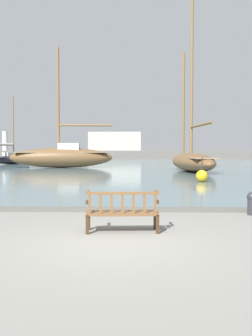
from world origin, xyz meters
TOP-DOWN VIEW (x-y plane):
  - ground_plane at (0.00, 0.00)m, footprint 160.00×160.00m
  - harbor_water at (0.00, 44.00)m, footprint 100.00×80.00m
  - quay_edge_kerb at (0.00, 3.85)m, footprint 40.00×0.30m
  - park_bench at (0.18, 1.07)m, footprint 1.63×0.61m
  - sailboat_outer_port at (5.23, 23.64)m, footprint 3.47×11.78m
  - sailboat_outer_starboard at (-14.65, 39.16)m, footprint 3.84×7.00m
  - sailboat_distant_harbor at (-6.71, 29.89)m, footprint 10.33×3.38m
  - mooring_bollard at (3.77, 3.34)m, footprint 0.30×0.30m
  - channel_buoy at (4.21, 13.46)m, footprint 0.65×0.65m
  - far_breakwater at (-1.02, 63.99)m, footprint 54.94×2.40m

SIDE VIEW (x-z plane):
  - ground_plane at x=0.00m, z-range 0.00..0.00m
  - harbor_water at x=0.00m, z-range 0.00..0.08m
  - quay_edge_kerb at x=0.00m, z-range 0.00..0.12m
  - mooring_bollard at x=3.77m, z-range 0.04..0.69m
  - channel_buoy at x=4.21m, z-range -0.26..1.08m
  - park_bench at x=0.18m, z-range 0.01..0.93m
  - sailboat_outer_starboard at x=-14.65m, z-range -3.42..4.97m
  - sailboat_outer_port at x=5.23m, z-range -6.02..8.13m
  - sailboat_distant_harbor at x=-6.71m, z-range -4.70..7.12m
  - far_breakwater at x=-1.02m, z-range -1.20..4.21m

